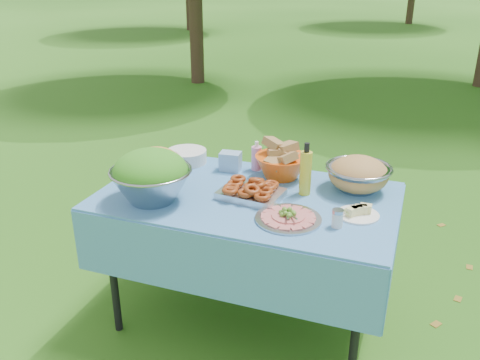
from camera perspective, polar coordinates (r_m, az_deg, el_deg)
name	(u,v)px	position (r m, az deg, el deg)	size (l,w,h in m)	color
ground	(247,318)	(2.94, 0.74, -15.27)	(80.00, 80.00, 0.00)	#163E0B
picnic_table	(247,260)	(2.72, 0.78, -8.98)	(1.46, 0.86, 0.76)	#84D4FE
salad_bowl	(151,176)	(2.47, -9.98, 0.47)	(0.39, 0.39, 0.26)	#999CA2
pasta_bowl_white	(156,162)	(2.78, -9.42, 2.01)	(0.28, 0.28, 0.15)	white
plate_stack	(187,156)	(2.95, -6.00, 2.67)	(0.23, 0.23, 0.07)	white
wipes_box	(230,161)	(2.82, -1.09, 2.12)	(0.11, 0.08, 0.10)	#89B4DD
sanitizer_bottle	(257,156)	(2.82, 1.87, 2.75)	(0.06, 0.06, 0.17)	pink
bread_bowl	(281,161)	(2.72, 4.68, 2.15)	(0.28, 0.28, 0.19)	#EA5510
pasta_bowl_steel	(358,174)	(2.63, 13.15, 0.71)	(0.33, 0.33, 0.18)	#999CA2
fried_tray	(251,191)	(2.50, 1.24, -1.21)	(0.30, 0.21, 0.07)	silver
charcuterie_platter	(288,213)	(2.29, 5.46, -3.70)	(0.30, 0.30, 0.07)	#A6A8AD
oil_bottle	(306,169)	(2.52, 7.39, 1.25)	(0.06, 0.06, 0.27)	gold
cheese_plate	(358,210)	(2.38, 13.14, -3.35)	(0.19, 0.19, 0.05)	white
shaker	(337,218)	(2.26, 10.89, -4.25)	(0.05, 0.05, 0.08)	silver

